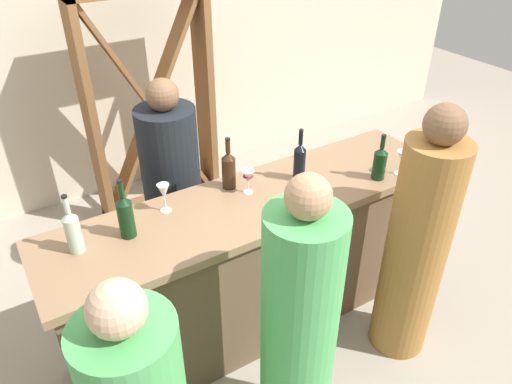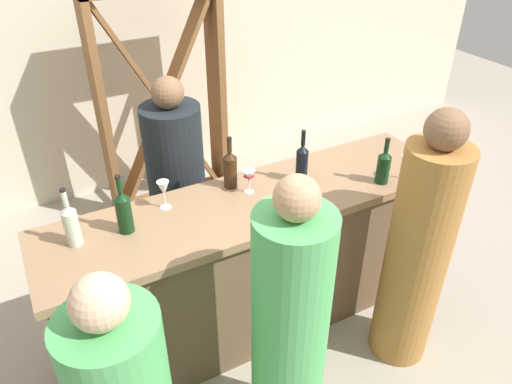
{
  "view_description": "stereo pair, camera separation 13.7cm",
  "coord_description": "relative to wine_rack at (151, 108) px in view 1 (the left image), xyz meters",
  "views": [
    {
      "loc": [
        -1.2,
        -1.94,
        2.54
      ],
      "look_at": [
        0.0,
        0.0,
        1.05
      ],
      "focal_mm": 34.05,
      "sensor_mm": 36.0,
      "label": 1
    },
    {
      "loc": [
        -1.08,
        -2.01,
        2.54
      ],
      "look_at": [
        0.0,
        0.0,
        1.05
      ],
      "focal_mm": 34.05,
      "sensor_mm": 36.0,
      "label": 2
    }
  ],
  "objects": [
    {
      "name": "wine_bottle_leftmost_clear_pale",
      "position": [
        -0.99,
        -1.57,
        0.17
      ],
      "size": [
        0.08,
        0.08,
        0.32
      ],
      "color": "#B7C6B2",
      "rests_on": "bar_counter"
    },
    {
      "name": "wine_glass_near_left",
      "position": [
        0.89,
        -1.87,
        0.16
      ],
      "size": [
        0.07,
        0.07,
        0.16
      ],
      "color": "white",
      "rests_on": "bar_counter"
    },
    {
      "name": "back_wall",
      "position": [
        -0.01,
        0.55,
        0.45
      ],
      "size": [
        8.0,
        0.1,
        2.8
      ],
      "primitive_type": "cube",
      "color": "beige",
      "rests_on": "ground"
    },
    {
      "name": "person_left_guest",
      "position": [
        -0.22,
        -2.38,
        -0.21
      ],
      "size": [
        0.43,
        0.43,
        1.6
      ],
      "rotation": [
        0.0,
        0.0,
        1.35
      ],
      "color": "#4CA559",
      "rests_on": "ground"
    },
    {
      "name": "wine_rack",
      "position": [
        0.0,
        0.0,
        0.0
      ],
      "size": [
        1.04,
        0.28,
        1.89
      ],
      "color": "brown",
      "rests_on": "ground"
    },
    {
      "name": "wine_glass_near_right",
      "position": [
        -0.49,
        -1.48,
        0.17
      ],
      "size": [
        0.07,
        0.07,
        0.17
      ],
      "color": "white",
      "rests_on": "bar_counter"
    },
    {
      "name": "ground_plane",
      "position": [
        -0.01,
        -1.65,
        -0.95
      ],
      "size": [
        12.0,
        12.0,
        0.0
      ],
      "primitive_type": "plane",
      "color": "#9E9384"
    },
    {
      "name": "wine_bottle_second_right_near_black",
      "position": [
        0.33,
        -1.6,
        0.17
      ],
      "size": [
        0.07,
        0.07,
        0.33
      ],
      "color": "black",
      "rests_on": "bar_counter"
    },
    {
      "name": "bar_counter",
      "position": [
        -0.01,
        -1.65,
        -0.45
      ],
      "size": [
        2.46,
        0.63,
        1.0
      ],
      "color": "brown",
      "rests_on": "ground"
    },
    {
      "name": "wine_bottle_second_left_dark_green",
      "position": [
        -0.74,
        -1.59,
        0.17
      ],
      "size": [
        0.08,
        0.08,
        0.33
      ],
      "color": "black",
      "rests_on": "bar_counter"
    },
    {
      "name": "wine_bottle_rightmost_dark_green",
      "position": [
        0.74,
        -1.84,
        0.16
      ],
      "size": [
        0.08,
        0.08,
        0.29
      ],
      "color": "black",
      "rests_on": "bar_counter"
    },
    {
      "name": "person_server_behind",
      "position": [
        -0.26,
        -1.0,
        -0.23
      ],
      "size": [
        0.48,
        0.48,
        1.56
      ],
      "rotation": [
        0.0,
        0.0,
        -1.26
      ],
      "color": "black",
      "rests_on": "ground"
    },
    {
      "name": "person_center_guest",
      "position": [
        0.69,
        -2.26,
        -0.19
      ],
      "size": [
        0.41,
        0.41,
        1.64
      ],
      "rotation": [
        0.0,
        0.0,
        1.39
      ],
      "color": "#9E6B33",
      "rests_on": "ground"
    },
    {
      "name": "wine_glass_near_center",
      "position": [
        -0.01,
        -1.56,
        0.15
      ],
      "size": [
        0.07,
        0.07,
        0.15
      ],
      "color": "white",
      "rests_on": "bar_counter"
    },
    {
      "name": "wine_bottle_center_amber_brown",
      "position": [
        -0.07,
        -1.45,
        0.17
      ],
      "size": [
        0.08,
        0.08,
        0.32
      ],
      "color": "#331E0F",
      "rests_on": "bar_counter"
    }
  ]
}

